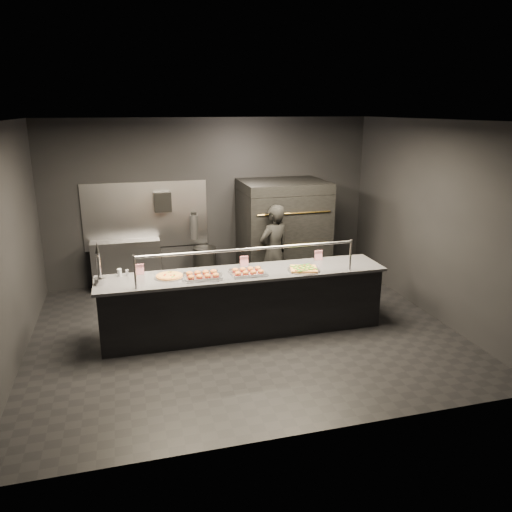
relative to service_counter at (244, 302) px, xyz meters
name	(u,v)px	position (x,y,z in m)	size (l,w,h in m)	color
room	(241,232)	(-0.02, 0.05, 1.03)	(6.04, 6.00, 3.00)	black
service_counter	(244,302)	(0.00, 0.00, 0.00)	(4.10, 0.78, 1.37)	black
pizza_oven	(283,233)	(1.20, 1.90, 0.50)	(1.50, 1.23, 1.91)	black
prep_shelf	(127,265)	(-1.60, 2.32, -0.01)	(1.20, 0.35, 0.90)	#99999E
towel_dispenser	(163,202)	(-0.90, 2.39, 1.09)	(0.30, 0.20, 0.35)	black
fire_extinguisher	(194,227)	(-0.35, 2.40, 0.60)	(0.14, 0.14, 0.51)	#B2B2B7
beer_tap	(99,272)	(-1.95, 0.00, 0.62)	(0.15, 0.21, 0.58)	silver
round_pizza	(169,276)	(-1.04, 0.05, 0.47)	(0.42, 0.42, 0.03)	silver
slider_tray_a	(203,275)	(-0.60, -0.09, 0.49)	(0.59, 0.51, 0.08)	silver
slider_tray_b	(248,272)	(0.04, -0.10, 0.49)	(0.51, 0.40, 0.08)	silver
square_pizza	(304,269)	(0.85, -0.15, 0.47)	(0.47, 0.47, 0.05)	silver
condiment_jar	(122,272)	(-1.67, 0.28, 0.50)	(0.15, 0.06, 0.10)	silver
tent_cards	(237,261)	(-0.03, 0.28, 0.53)	(2.80, 0.04, 0.15)	white
trash_bin	(205,266)	(-0.20, 2.22, -0.11)	(0.42, 0.42, 0.70)	black
worker	(274,252)	(0.81, 1.18, 0.36)	(0.60, 0.39, 1.64)	black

